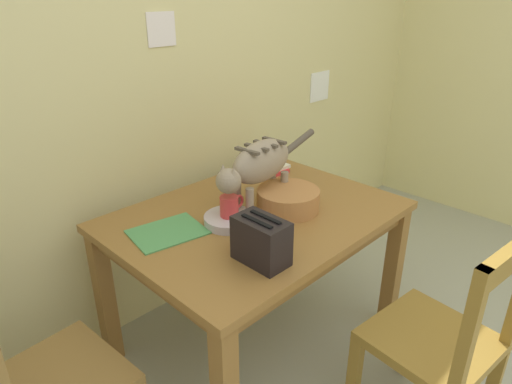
# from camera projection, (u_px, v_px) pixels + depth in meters

# --- Properties ---
(wall_rear) EXTENTS (4.93, 0.11, 2.50)m
(wall_rear) POSITION_uv_depth(u_px,v_px,m) (172.00, 73.00, 2.21)
(wall_rear) COLOR #DBCE88
(wall_rear) RESTS_ON ground_plane
(dining_table) EXTENTS (1.23, 0.92, 0.72)m
(dining_table) POSITION_uv_depth(u_px,v_px,m) (256.00, 230.00, 2.04)
(dining_table) COLOR olive
(dining_table) RESTS_ON ground_plane
(cat) EXTENTS (0.65, 0.16, 0.31)m
(cat) POSITION_uv_depth(u_px,v_px,m) (259.00, 165.00, 1.96)
(cat) COLOR gray
(cat) RESTS_ON dining_table
(saucer_bowl) EXTENTS (0.22, 0.22, 0.04)m
(saucer_bowl) POSITION_uv_depth(u_px,v_px,m) (230.00, 220.00, 1.90)
(saucer_bowl) COLOR #B8ACAF
(saucer_bowl) RESTS_ON dining_table
(coffee_mug) EXTENTS (0.12, 0.08, 0.09)m
(coffee_mug) POSITION_uv_depth(u_px,v_px,m) (230.00, 206.00, 1.88)
(coffee_mug) COLOR #CD3737
(coffee_mug) RESTS_ON saucer_bowl
(magazine) EXTENTS (0.32, 0.27, 0.01)m
(magazine) POSITION_uv_depth(u_px,v_px,m) (167.00, 232.00, 1.83)
(magazine) COLOR #4A9350
(magazine) RESTS_ON dining_table
(book_stack) EXTENTS (0.21, 0.14, 0.04)m
(book_stack) POSITION_uv_depth(u_px,v_px,m) (271.00, 170.00, 2.42)
(book_stack) COLOR red
(book_stack) RESTS_ON dining_table
(wicker_basket) EXTENTS (0.28, 0.28, 0.10)m
(wicker_basket) POSITION_uv_depth(u_px,v_px,m) (288.00, 199.00, 2.01)
(wicker_basket) COLOR #AF723B
(wicker_basket) RESTS_ON dining_table
(toaster) EXTENTS (0.12, 0.20, 0.18)m
(toaster) POSITION_uv_depth(u_px,v_px,m) (261.00, 241.00, 1.61)
(toaster) COLOR black
(toaster) RESTS_ON dining_table
(wooden_chair_near) EXTENTS (0.46, 0.46, 0.92)m
(wooden_chair_near) POSITION_uv_depth(u_px,v_px,m) (442.00, 341.00, 1.65)
(wooden_chair_near) COLOR olive
(wooden_chair_near) RESTS_ON ground_plane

